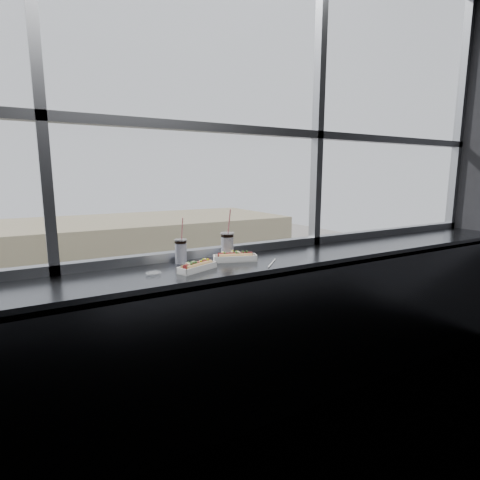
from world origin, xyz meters
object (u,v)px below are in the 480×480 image
car_far_b (99,342)px  hotdog_tray_left (197,266)px  car_far_c (229,314)px  wrapper (154,273)px  car_near_d (196,379)px  loose_straw (272,263)px  hotdog_tray_right (235,257)px  pedestrian_d (172,304)px  tree_center (63,298)px  soda_cup_left (181,250)px  car_near_c (63,420)px  tree_right (196,277)px  car_near_e (276,356)px  soda_cup_right (227,244)px  pedestrian_b (51,326)px

car_far_b → hotdog_tray_left: bearing=178.2°
car_far_b → car_far_c: (10.41, 0.00, 0.07)m
wrapper → car_far_c: wrapper is taller
hotdog_tray_left → car_near_d: bearing=45.3°
hotdog_tray_left → loose_straw: hotdog_tray_left is taller
hotdog_tray_left → hotdog_tray_right: size_ratio=0.92×
pedestrian_d → car_far_c: bearing=-57.7°
tree_center → wrapper: bearing=-92.8°
hotdog_tray_right → soda_cup_left: size_ratio=1.00×
loose_straw → wrapper: size_ratio=2.43×
hotdog_tray_right → car_near_c: 19.70m
hotdog_tray_right → loose_straw: 0.26m
wrapper → tree_center: (1.39, 28.31, -8.68)m
soda_cup_left → car_far_b: bearing=83.1°
hotdog_tray_right → wrapper: 0.59m
car_near_d → hotdog_tray_right: bearing=153.6°
car_near_d → tree_right: size_ratio=1.15×
car_far_b → car_near_e: car_near_e is taller
car_near_c → car_near_e: car_near_e is taller
hotdog_tray_left → hotdog_tray_right: (0.33, 0.11, 0.00)m
soda_cup_left → car_near_e: bearing=52.2°
hotdog_tray_right → wrapper: bearing=-153.1°
soda_cup_right → tree_center: (0.80, 28.13, -8.77)m
car_near_c → tree_right: tree_right is taller
soda_cup_left → pedestrian_b: (0.18, 29.11, -11.21)m
pedestrian_d → pedestrian_b: pedestrian_b is taller
loose_straw → pedestrian_d: bearing=27.8°
wrapper → tree_center: bearing=87.2°
car_far_b → car_near_d: 8.92m
tree_right → car_far_c: bearing=-72.6°
car_far_c → wrapper: bearing=150.3°
car_near_e → tree_right: size_ratio=1.14×
car_far_c → tree_right: 4.84m
car_near_c → tree_center: tree_center is taller
car_near_d → tree_center: tree_center is taller
soda_cup_left → pedestrian_b: bearing=89.6°
loose_straw → pedestrian_d: (9.60, 29.49, -11.13)m
car_near_c → hotdog_tray_left: bearing=174.1°
car_near_d → pedestrian_b: size_ratio=3.20×
loose_straw → wrapper: (-0.76, 0.12, 0.01)m
hotdog_tray_left → loose_straw: bearing=-31.2°
hotdog_tray_left → car_near_c: size_ratio=0.05×
pedestrian_d → pedestrian_b: (-9.94, -0.07, 0.01)m
loose_straw → car_far_b: loose_straw is taller
hotdog_tray_left → soda_cup_left: (-0.01, 0.23, 0.06)m
hotdog_tray_right → loose_straw: size_ratio=1.31×
car_near_c → tree_center: bearing=-12.3°
soda_cup_left → loose_straw: bearing=-31.4°
soda_cup_right → wrapper: soda_cup_right is taller
hotdog_tray_left → tree_right: (12.05, 28.35, -8.59)m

